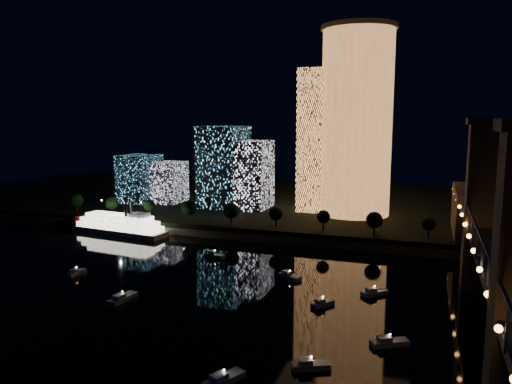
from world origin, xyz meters
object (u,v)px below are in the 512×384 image
tower_rectangular (323,141)px  riverboat (116,225)px  truss_bridge (506,284)px  tower_cylindrical (357,122)px

tower_rectangular → riverboat: 103.92m
truss_bridge → riverboat: bearing=153.8°
tower_rectangular → truss_bridge: tower_rectangular is taller
truss_bridge → riverboat: 160.55m
truss_bridge → riverboat: (-143.68, 70.55, -12.54)m
tower_cylindrical → truss_bridge: size_ratio=0.32×
riverboat → truss_bridge: bearing=-26.2°
tower_rectangular → riverboat: size_ratio=1.39×
tower_cylindrical → truss_bridge: tower_cylindrical is taller
riverboat → tower_rectangular: bearing=36.3°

